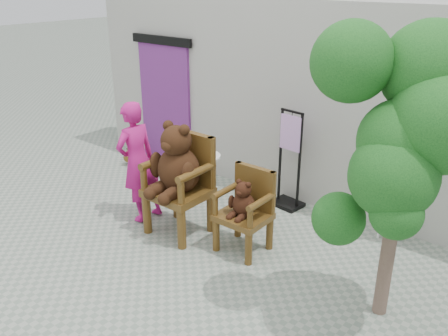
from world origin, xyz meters
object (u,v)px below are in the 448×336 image
at_px(tree, 411,122).
at_px(cafe_table, 202,171).
at_px(chair_big, 179,171).
at_px(chair_small, 246,205).
at_px(stool_bucket, 393,196).
at_px(display_stand, 289,171).
at_px(person, 138,162).

bearing_deg(tree, cafe_table, 162.36).
relative_size(chair_big, chair_small, 1.46).
height_order(cafe_table, stool_bucket, stool_bucket).
xyz_separation_m(chair_small, tree, (1.93, -0.27, 1.52)).
distance_m(stool_bucket, tree, 2.30).
height_order(display_stand, stool_bucket, display_stand).
height_order(chair_big, chair_small, chair_big).
distance_m(cafe_table, display_stand, 1.38).
bearing_deg(tree, person, 179.56).
relative_size(chair_big, tree, 0.53).
bearing_deg(chair_small, tree, -7.95).
relative_size(chair_big, display_stand, 1.04).
bearing_deg(chair_big, tree, -1.36).
relative_size(person, cafe_table, 2.41).
bearing_deg(cafe_table, person, -104.43).
bearing_deg(tree, display_stand, 142.37).
bearing_deg(person, stool_bucket, 120.78).
bearing_deg(stool_bucket, person, -152.26).
xyz_separation_m(chair_big, stool_bucket, (2.33, 1.58, -0.26)).
xyz_separation_m(display_stand, stool_bucket, (1.58, 0.00, 0.06)).
xyz_separation_m(chair_small, display_stand, (-0.21, 1.38, -0.03)).
relative_size(chair_small, tree, 0.36).
distance_m(chair_big, display_stand, 1.78).
relative_size(chair_big, stool_bucket, 1.08).
distance_m(person, tree, 3.87).
bearing_deg(display_stand, tree, -30.50).
height_order(chair_big, cafe_table, chair_big).
height_order(chair_big, stool_bucket, chair_big).
height_order(person, stool_bucket, person).
xyz_separation_m(chair_big, display_stand, (0.76, 1.58, -0.32)).
xyz_separation_m(display_stand, tree, (2.14, -1.65, 1.55)).
distance_m(chair_big, tree, 3.15).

